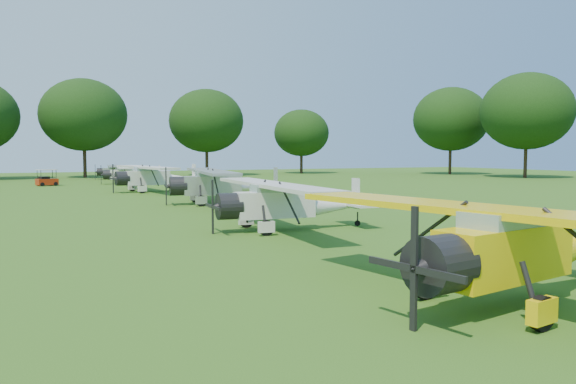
% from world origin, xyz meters
% --- Properties ---
extents(ground, '(160.00, 160.00, 0.00)m').
position_xyz_m(ground, '(0.00, 0.00, 0.00)').
color(ground, '#245014').
rests_on(ground, ground).
extents(tree_belt, '(137.36, 130.27, 14.52)m').
position_xyz_m(tree_belt, '(3.57, 0.16, 8.03)').
color(tree_belt, black).
rests_on(tree_belt, ground).
extents(aircraft_2, '(7.33, 11.60, 2.28)m').
position_xyz_m(aircraft_2, '(-0.21, -12.33, 1.33)').
color(aircraft_2, yellow).
rests_on(aircraft_2, ground).
extents(aircraft_3, '(6.92, 11.03, 2.17)m').
position_xyz_m(aircraft_3, '(0.19, 0.21, 1.27)').
color(aircraft_3, silver).
rests_on(aircraft_3, ground).
extents(aircraft_4, '(7.57, 12.00, 2.36)m').
position_xyz_m(aircraft_4, '(1.66, 12.91, 1.38)').
color(aircraft_4, '#BCBCC1').
rests_on(aircraft_4, ground).
extents(aircraft_5, '(7.43, 11.82, 2.32)m').
position_xyz_m(aircraft_5, '(0.25, 26.03, 1.36)').
color(aircraft_5, silver).
rests_on(aircraft_5, ground).
extents(aircraft_6, '(6.32, 10.03, 1.97)m').
position_xyz_m(aircraft_6, '(0.52, 38.84, 1.15)').
color(aircraft_6, silver).
rests_on(aircraft_6, ground).
extents(aircraft_7, '(5.93, 9.43, 1.85)m').
position_xyz_m(aircraft_7, '(1.07, 49.99, 1.08)').
color(aircraft_7, '#BCBCC1').
rests_on(aircraft_7, ground).
extents(golf_cart, '(2.13, 1.66, 1.61)m').
position_xyz_m(golf_cart, '(-7.50, 38.87, 0.54)').
color(golf_cart, '#9E250B').
rests_on(golf_cart, ground).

